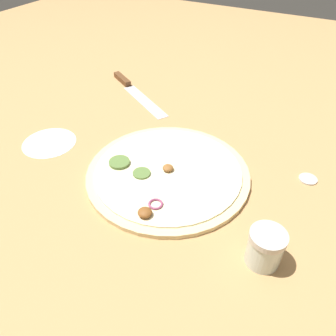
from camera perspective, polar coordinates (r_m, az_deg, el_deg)
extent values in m
plane|color=tan|center=(0.77, 0.00, -1.21)|extent=(3.00, 3.00, 0.00)
cylinder|color=beige|center=(0.76, 0.00, -0.89)|extent=(0.38, 0.38, 0.01)
cylinder|color=beige|center=(0.76, 0.00, -0.46)|extent=(0.34, 0.34, 0.00)
torus|color=#934266|center=(0.67, -2.17, -6.28)|extent=(0.03, 0.03, 0.00)
ellipsoid|color=brown|center=(0.75, 0.35, 0.08)|extent=(0.03, 0.03, 0.01)
ellipsoid|color=brown|center=(0.65, -4.05, -7.73)|extent=(0.03, 0.03, 0.01)
cylinder|color=#567538|center=(0.78, -8.47, 0.98)|extent=(0.05, 0.05, 0.01)
cylinder|color=#567538|center=(0.75, -4.61, -0.90)|extent=(0.04, 0.04, 0.00)
cube|color=silver|center=(1.06, -4.07, 11.56)|extent=(0.15, 0.22, 0.00)
cube|color=brown|center=(1.20, -7.97, 15.09)|extent=(0.07, 0.10, 0.02)
cylinder|color=silver|center=(0.61, 16.44, -13.52)|extent=(0.06, 0.06, 0.06)
cylinder|color=beige|center=(0.58, 17.10, -11.37)|extent=(0.06, 0.06, 0.01)
cylinder|color=beige|center=(0.82, 23.23, -1.68)|extent=(0.04, 0.04, 0.01)
cylinder|color=white|center=(0.92, -19.96, 4.18)|extent=(0.14, 0.14, 0.00)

